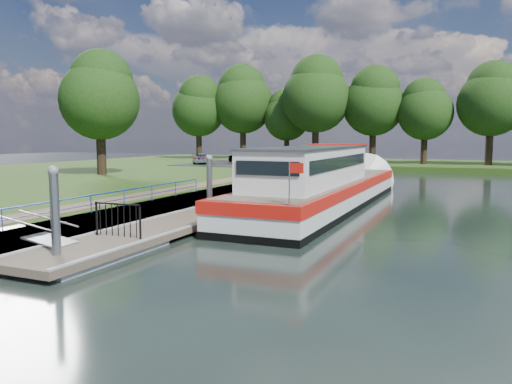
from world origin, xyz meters
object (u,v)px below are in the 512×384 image
at_px(pontoon, 251,204).
at_px(car_b, 247,158).
at_px(barge, 327,186).
at_px(car_d, 284,157).
at_px(car_a, 266,159).
at_px(car_c, 202,159).

height_order(pontoon, car_b, car_b).
xyz_separation_m(barge, car_d, (-12.28, 26.54, 0.35)).
bearing_deg(car_b, barge, -156.67).
bearing_deg(car_a, car_c, -178.65).
height_order(car_a, car_c, car_a).
bearing_deg(pontoon, car_c, 125.05).
xyz_separation_m(car_a, car_b, (-2.85, 1.57, -0.02)).
bearing_deg(car_a, car_d, 91.72).
xyz_separation_m(pontoon, car_c, (-15.81, 22.54, 1.20)).
distance_m(car_b, car_c, 4.77).
height_order(barge, car_d, barge).
bearing_deg(barge, car_b, 123.89).
bearing_deg(barge, pontoon, -150.97).
relative_size(car_a, car_c, 0.97).
bearing_deg(pontoon, car_a, 110.57).
bearing_deg(car_d, pontoon, -77.21).
height_order(car_c, car_d, car_d).
xyz_separation_m(car_a, car_d, (-0.17, 5.83, -0.02)).
relative_size(barge, car_c, 5.59).
height_order(pontoon, car_a, car_a).
distance_m(pontoon, car_d, 29.85).
distance_m(barge, car_b, 26.84).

